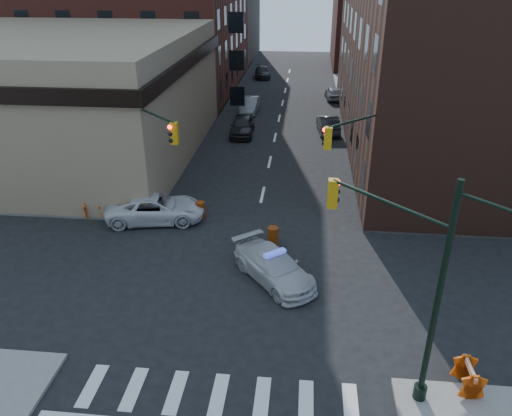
% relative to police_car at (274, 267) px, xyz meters
% --- Properties ---
extents(ground, '(140.00, 140.00, 0.00)m').
position_rel_police_car_xyz_m(ground, '(-1.39, -0.44, -0.71)').
color(ground, black).
rests_on(ground, ground).
extents(sidewalk_nw, '(34.00, 54.50, 0.15)m').
position_rel_police_car_xyz_m(sidewalk_nw, '(-24.39, 32.31, -0.64)').
color(sidewalk_nw, gray).
rests_on(sidewalk_nw, ground).
extents(sidewalk_ne, '(34.00, 54.50, 0.15)m').
position_rel_police_car_xyz_m(sidewalk_ne, '(21.61, 32.31, -0.64)').
color(sidewalk_ne, gray).
rests_on(sidewalk_ne, ground).
extents(bank_building, '(22.00, 22.00, 9.00)m').
position_rel_police_car_xyz_m(bank_building, '(-18.39, 16.06, 3.79)').
color(bank_building, '#8D755C').
rests_on(bank_building, ground).
extents(commercial_row_ne, '(14.00, 34.00, 14.00)m').
position_rel_police_car_xyz_m(commercial_row_ne, '(11.61, 22.06, 6.29)').
color(commercial_row_ne, '#45251B').
rests_on(commercial_row_ne, ground).
extents(filler_nw, '(20.00, 18.00, 16.00)m').
position_rel_police_car_xyz_m(filler_nw, '(-17.39, 61.56, 7.29)').
color(filler_nw, '#51463C').
rests_on(filler_nw, ground).
extents(filler_ne, '(16.00, 16.00, 12.00)m').
position_rel_police_car_xyz_m(filler_ne, '(12.61, 57.56, 5.29)').
color(filler_ne, '#5E271D').
rests_on(filler_ne, ground).
extents(signal_pole_se, '(5.40, 5.27, 8.00)m').
position_rel_police_car_xyz_m(signal_pole_se, '(4.64, -5.97, 3.90)').
color(signal_pole_se, black).
rests_on(signal_pole_se, sidewalk_se).
extents(signal_pole_nw, '(3.58, 3.67, 8.00)m').
position_rel_police_car_xyz_m(signal_pole_nw, '(-7.25, 4.89, 3.62)').
color(signal_pole_nw, black).
rests_on(signal_pole_nw, sidewalk_nw).
extents(signal_pole_ne, '(3.67, 3.58, 8.00)m').
position_rel_police_car_xyz_m(signal_pole_ne, '(4.44, 4.91, 3.62)').
color(signal_pole_ne, black).
rests_on(signal_pole_ne, sidewalk_ne).
extents(tree_ne_near, '(3.00, 3.00, 4.85)m').
position_rel_police_car_xyz_m(tree_ne_near, '(6.11, 25.56, 2.78)').
color(tree_ne_near, black).
rests_on(tree_ne_near, sidewalk_ne).
extents(tree_ne_far, '(3.00, 3.00, 4.85)m').
position_rel_police_car_xyz_m(tree_ne_far, '(6.11, 33.56, 2.78)').
color(tree_ne_far, black).
rests_on(tree_ne_far, sidewalk_ne).
extents(police_car, '(4.64, 5.08, 1.43)m').
position_rel_police_car_xyz_m(police_car, '(0.00, 0.00, 0.00)').
color(police_car, silver).
rests_on(police_car, ground).
extents(pickup, '(5.93, 3.52, 1.55)m').
position_rel_police_car_xyz_m(pickup, '(-7.19, 5.36, 0.06)').
color(pickup, silver).
rests_on(pickup, ground).
extents(parked_car_wnear, '(2.10, 4.84, 1.63)m').
position_rel_police_car_xyz_m(parked_car_wnear, '(-4.30, 22.00, 0.10)').
color(parked_car_wnear, black).
rests_on(parked_car_wnear, ground).
extents(parked_car_wfar, '(1.71, 4.61, 1.51)m').
position_rel_police_car_xyz_m(parked_car_wfar, '(-4.48, 29.44, 0.04)').
color(parked_car_wfar, gray).
rests_on(parked_car_wfar, ground).
extents(parked_car_wdeep, '(2.52, 4.98, 1.39)m').
position_rel_police_car_xyz_m(parked_car_wdeep, '(-4.77, 46.78, -0.02)').
color(parked_car_wdeep, black).
rests_on(parked_car_wdeep, ground).
extents(parked_car_enear, '(2.10, 4.82, 1.54)m').
position_rel_police_car_xyz_m(parked_car_enear, '(3.14, 23.46, 0.06)').
color(parked_car_enear, black).
rests_on(parked_car_enear, ground).
extents(parked_car_efar, '(2.02, 4.26, 1.41)m').
position_rel_police_car_xyz_m(parked_car_efar, '(4.11, 35.73, -0.01)').
color(parked_car_efar, gray).
rests_on(parked_car_efar, ground).
extents(pedestrian_a, '(0.74, 0.62, 1.74)m').
position_rel_police_car_xyz_m(pedestrian_a, '(-11.87, 7.20, 0.31)').
color(pedestrian_a, black).
rests_on(pedestrian_a, sidewalk_nw).
extents(pedestrian_b, '(1.21, 1.14, 1.99)m').
position_rel_police_car_xyz_m(pedestrian_b, '(-14.02, 6.09, 0.43)').
color(pedestrian_b, black).
rests_on(pedestrian_b, sidewalk_nw).
extents(pedestrian_c, '(1.23, 0.83, 1.94)m').
position_rel_police_car_xyz_m(pedestrian_c, '(-11.09, 9.17, 0.41)').
color(pedestrian_c, '#1E252E').
rests_on(pedestrian_c, sidewalk_nw).
extents(barrel_road, '(0.57, 0.57, 1.02)m').
position_rel_police_car_xyz_m(barrel_road, '(-0.28, 3.26, -0.21)').
color(barrel_road, red).
rests_on(barrel_road, ground).
extents(barrel_bank, '(0.62, 0.62, 0.97)m').
position_rel_police_car_xyz_m(barrel_bank, '(-4.72, 6.03, -0.23)').
color(barrel_bank, '#CE6B09').
rests_on(barrel_bank, ground).
extents(barricade_se_a, '(0.68, 1.30, 0.97)m').
position_rel_police_car_xyz_m(barricade_se_a, '(7.11, -6.14, -0.08)').
color(barricade_se_a, red).
rests_on(barricade_se_a, sidewalk_se).
extents(barricade_nw_a, '(1.24, 0.82, 0.85)m').
position_rel_police_car_xyz_m(barricade_nw_a, '(-10.89, 5.26, -0.14)').
color(barricade_nw_a, orange).
rests_on(barricade_nw_a, sidewalk_nw).
extents(barricade_nw_b, '(1.17, 0.70, 0.83)m').
position_rel_police_car_xyz_m(barricade_nw_b, '(-13.28, 6.57, -0.15)').
color(barricade_nw_b, '#D06109').
rests_on(barricade_nw_b, sidewalk_nw).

